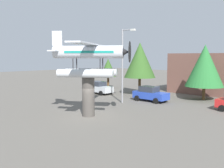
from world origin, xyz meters
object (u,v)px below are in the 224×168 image
(car_near_silver, at_px, (99,88))
(car_mid_blue, at_px, (150,94))
(display_pedestal, at_px, (88,96))
(tree_east, at_px, (140,60))
(streetlight_primary, at_px, (124,61))
(tree_west, at_px, (108,68))
(tree_center_back, at_px, (205,66))
(floatplane_monument, at_px, (89,58))

(car_near_silver, distance_m, car_mid_blue, 8.82)
(display_pedestal, relative_size, tree_east, 0.49)
(display_pedestal, height_order, streetlight_primary, streetlight_primary)
(car_mid_blue, xyz_separation_m, tree_west, (-12.95, 5.88, 2.49))
(display_pedestal, relative_size, tree_center_back, 0.53)
(tree_center_back, bearing_deg, tree_west, 177.50)
(display_pedestal, distance_m, floatplane_monument, 3.43)
(tree_west, height_order, tree_east, tree_east)
(display_pedestal, relative_size, floatplane_monument, 0.38)
(car_mid_blue, xyz_separation_m, tree_east, (-4.13, 3.21, 3.88))
(car_mid_blue, distance_m, tree_center_back, 7.39)
(car_mid_blue, xyz_separation_m, tree_center_back, (4.17, 5.13, 3.29))
(streetlight_primary, bearing_deg, tree_west, 141.99)
(display_pedestal, xyz_separation_m, tree_east, (-4.67, 13.24, 3.01))
(tree_west, relative_size, tree_center_back, 0.73)
(tree_east, xyz_separation_m, tree_center_back, (8.31, 1.92, -0.60))
(floatplane_monument, distance_m, car_mid_blue, 10.87)
(streetlight_primary, xyz_separation_m, tree_west, (-11.47, 8.96, -1.40))
(streetlight_primary, bearing_deg, display_pedestal, -73.76)
(car_near_silver, bearing_deg, tree_east, 35.46)
(floatplane_monument, relative_size, tree_east, 1.29)
(tree_east, bearing_deg, display_pedestal, -70.56)
(display_pedestal, relative_size, streetlight_primary, 0.42)
(display_pedestal, xyz_separation_m, floatplane_monument, (0.11, 0.07, 3.43))
(streetlight_primary, distance_m, tree_east, 6.83)
(floatplane_monument, bearing_deg, tree_center_back, 42.92)
(display_pedestal, distance_m, tree_east, 14.36)
(floatplane_monument, relative_size, car_mid_blue, 2.20)
(streetlight_primary, height_order, tree_center_back, streetlight_primary)
(tree_west, distance_m, tree_east, 9.32)
(floatplane_monument, height_order, tree_west, floatplane_monument)
(floatplane_monument, relative_size, tree_west, 1.89)
(display_pedestal, height_order, tree_center_back, tree_center_back)
(tree_west, bearing_deg, streetlight_primary, -38.01)
(car_mid_blue, bearing_deg, car_near_silver, -179.15)
(floatplane_monument, xyz_separation_m, car_near_silver, (-9.47, 9.83, -4.30))
(tree_east, bearing_deg, tree_center_back, 13.04)
(display_pedestal, distance_m, car_near_silver, 13.65)
(car_near_silver, height_order, car_mid_blue, same)
(car_mid_blue, relative_size, tree_west, 0.86)
(streetlight_primary, distance_m, tree_center_back, 9.99)
(tree_west, distance_m, tree_center_back, 17.16)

